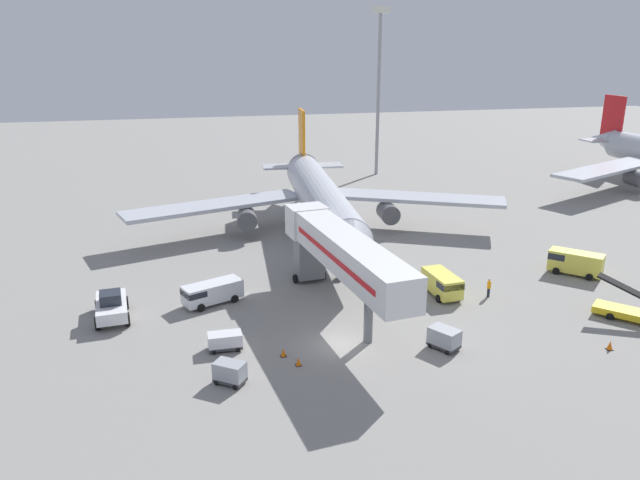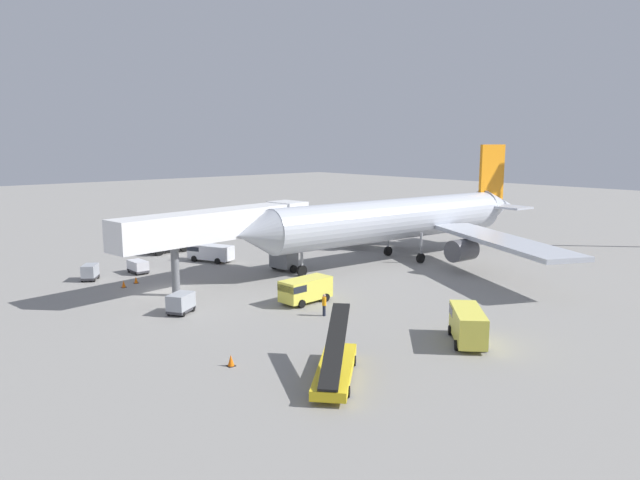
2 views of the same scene
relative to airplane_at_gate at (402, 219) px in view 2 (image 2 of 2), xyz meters
The scene contains 15 objects.
ground_plane 27.72m from the airplane_at_gate, 100.32° to the right, with size 300.00×300.00×0.00m, color gray.
airplane_at_gate is the anchor object (origin of this frame).
jet_bridge 21.18m from the airplane_at_gate, 99.06° to the right, with size 5.77×21.29×7.23m.
pushback_tug 28.61m from the airplane_at_gate, 140.33° to the right, with size 3.07×5.52×2.44m.
belt_loader_truck 35.45m from the airplane_at_gate, 55.13° to the right, with size 6.35×6.86×3.44m.
service_van_far_left 21.28m from the airplane_at_gate, 71.55° to the right, with size 2.45×4.65×2.05m.
service_van_far_right 28.14m from the airplane_at_gate, 40.00° to the right, with size 4.76×4.86×2.30m.
service_van_mid_right 22.05m from the airplane_at_gate, 129.06° to the right, with size 5.53×3.79×1.88m.
baggage_cart_near_right 33.48m from the airplane_at_gate, 113.69° to the right, with size 2.36×2.18×1.55m.
baggage_cart_mid_left 29.57m from the airplane_at_gate, 84.90° to the right, with size 2.35×2.61×1.60m.
baggage_cart_near_left 29.12m from the airplane_at_gate, 117.38° to the right, with size 2.49×1.34×1.31m.
ground_crew_worker_foreground 23.96m from the airplane_at_gate, 63.54° to the right, with size 0.40×0.40×1.74m.
safety_cone_alpha 35.65m from the airplane_at_gate, 65.76° to the right, with size 0.47×0.47×0.72m.
safety_cone_bravo 29.47m from the airplane_at_gate, 108.50° to the right, with size 0.43×0.43×0.66m.
safety_cone_charlie 30.70m from the airplane_at_gate, 106.13° to the right, with size 0.43×0.43×0.66m.
Camera 2 is at (48.10, -23.46, 13.34)m, focal length 32.82 mm.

